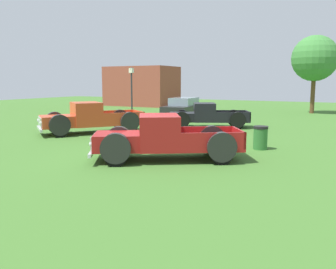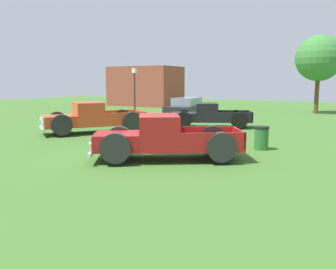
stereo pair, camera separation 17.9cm
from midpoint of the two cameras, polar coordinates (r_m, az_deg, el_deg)
name	(u,v)px [view 2 (the right image)]	position (r m, az deg, el deg)	size (l,w,h in m)	color
ground_plane	(152,156)	(13.37, -2.21, -3.39)	(80.00, 80.00, 0.00)	#3D6B28
pickup_truck_foreground	(157,139)	(12.54, -1.31, -0.66)	(5.36, 4.31, 1.59)	maroon
pickup_truck_behind_left	(87,119)	(19.51, -12.45, 2.49)	(4.76, 5.43, 1.65)	#D14723
pickup_truck_behind_right	(206,116)	(21.60, 6.22, 2.96)	(5.02, 3.61, 1.46)	black
sedan_distant_b	(186,107)	(27.16, 3.10, 4.33)	(2.27, 4.71, 1.52)	black
lamp_post_near	(135,91)	(27.76, -5.15, 6.87)	(0.36, 0.36, 3.80)	#2D2D33
trash_can	(261,138)	(15.00, 14.95, -0.52)	(0.59, 0.59, 0.95)	#2D6B2D
oak_tree_east	(319,58)	(33.43, 22.98, 11.06)	(3.86, 3.86, 6.60)	brown
brick_pavilion	(146,86)	(41.33, -3.46, 7.66)	(7.51, 4.88, 4.37)	brown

